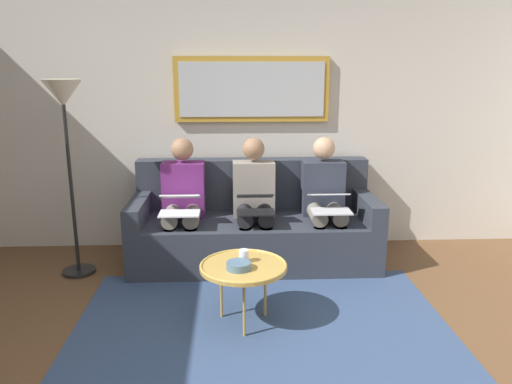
{
  "coord_description": "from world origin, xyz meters",
  "views": [
    {
      "loc": [
        0.19,
        2.25,
        1.74
      ],
      "look_at": [
        0.0,
        -1.7,
        0.75
      ],
      "focal_mm": 34.63,
      "sensor_mm": 36.0,
      "label": 1
    }
  ],
  "objects": [
    {
      "name": "bowl",
      "position": [
        0.16,
        -0.83,
        0.46
      ],
      "size": [
        0.17,
        0.17,
        0.05
      ],
      "primitive_type": "cylinder",
      "color": "slate",
      "rests_on": "coffee_table"
    },
    {
      "name": "cup",
      "position": [
        0.12,
        -0.96,
        0.48
      ],
      "size": [
        0.07,
        0.07,
        0.09
      ],
      "primitive_type": "cylinder",
      "color": "silver",
      "rests_on": "coffee_table"
    },
    {
      "name": "laptop_white",
      "position": [
        0.64,
        -1.81,
        0.63
      ],
      "size": [
        0.34,
        0.36,
        0.16
      ],
      "color": "white"
    },
    {
      "name": "person_middle",
      "position": [
        0.0,
        -2.05,
        0.61
      ],
      "size": [
        0.38,
        0.58,
        1.14
      ],
      "color": "gray",
      "rests_on": "couch"
    },
    {
      "name": "wall_rear",
      "position": [
        0.0,
        -2.6,
        1.3
      ],
      "size": [
        6.0,
        0.12,
        2.6
      ],
      "primitive_type": "cube",
      "color": "beige",
      "rests_on": "ground_plane"
    },
    {
      "name": "framed_mirror",
      "position": [
        0.0,
        -2.51,
        1.55
      ],
      "size": [
        1.47,
        0.05,
        0.61
      ],
      "color": "#B7892D"
    },
    {
      "name": "standing_lamp",
      "position": [
        1.55,
        -1.85,
        1.37
      ],
      "size": [
        0.32,
        0.32,
        1.66
      ],
      "color": "black",
      "rests_on": "ground_plane"
    },
    {
      "name": "area_rug",
      "position": [
        0.0,
        -0.85,
        0.0
      ],
      "size": [
        2.6,
        1.8,
        0.01
      ],
      "primitive_type": "cube",
      "color": "#33476B",
      "rests_on": "ground_plane"
    },
    {
      "name": "coffee_table",
      "position": [
        0.13,
        -0.9,
        0.42
      ],
      "size": [
        0.6,
        0.6,
        0.45
      ],
      "color": "tan",
      "rests_on": "ground_plane"
    },
    {
      "name": "person_right",
      "position": [
        0.64,
        -2.05,
        0.61
      ],
      "size": [
        0.38,
        0.58,
        1.14
      ],
      "color": "#66236B",
      "rests_on": "couch"
    },
    {
      "name": "laptop_black",
      "position": [
        0.0,
        -1.81,
        0.62
      ],
      "size": [
        0.31,
        0.35,
        0.15
      ],
      "color": "black"
    },
    {
      "name": "couch",
      "position": [
        0.0,
        -2.12,
        0.31
      ],
      "size": [
        2.2,
        0.9,
        0.9
      ],
      "color": "#2D333D",
      "rests_on": "ground_plane"
    },
    {
      "name": "laptop_silver",
      "position": [
        -0.64,
        -1.81,
        0.63
      ],
      "size": [
        0.34,
        0.35,
        0.15
      ],
      "color": "silver"
    },
    {
      "name": "person_left",
      "position": [
        -0.64,
        -2.05,
        0.61
      ],
      "size": [
        0.38,
        0.58,
        1.14
      ],
      "color": "#2D3342",
      "rests_on": "couch"
    }
  ]
}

